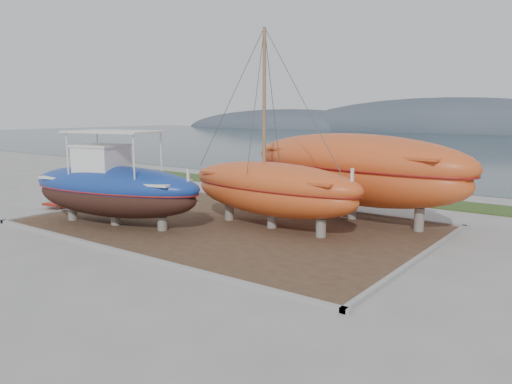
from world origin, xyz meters
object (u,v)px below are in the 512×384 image
Objects in this scene: white_dinghy at (129,195)px; red_trailer at (60,206)px; blue_caique at (114,178)px; orange_sailboat at (272,130)px; orange_bare_hull at (353,178)px.

white_dinghy reaches higher than red_trailer.
orange_sailboat reaches higher than blue_caique.
white_dinghy is 12.72m from orange_bare_hull.
orange_sailboat reaches higher than orange_bare_hull.
orange_bare_hull is at bearing 15.90° from red_trailer.
blue_caique reaches higher than red_trailer.
orange_bare_hull reaches higher than red_trailer.
blue_caique is 0.73× the size of orange_bare_hull.
blue_caique is 2.49× the size of white_dinghy.
red_trailer is (-14.21, -7.14, -1.94)m from orange_bare_hull.
orange_sailboat is at bearing -107.58° from orange_bare_hull.
orange_bare_hull is (2.08, 4.01, -2.41)m from orange_sailboat.
orange_sailboat is (6.26, 3.90, 2.26)m from blue_caique.
blue_caique is 6.28m from red_trailer.
orange_sailboat is 0.73× the size of orange_bare_hull.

